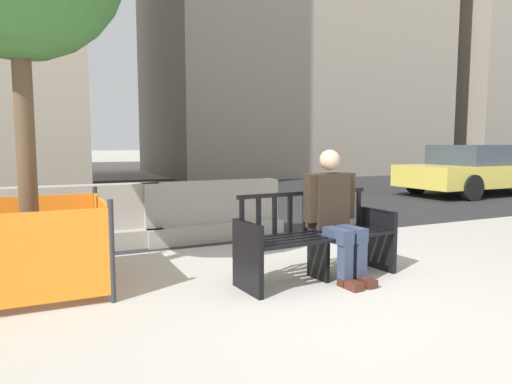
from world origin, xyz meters
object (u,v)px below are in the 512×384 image
(street_bench, at_px, (317,240))
(jersey_barrier_left, at_px, (82,223))
(jersey_barrier_centre, at_px, (212,215))
(car_taxi_near, at_px, (480,170))
(construction_fence, at_px, (31,244))
(seated_person, at_px, (334,211))

(street_bench, xyz_separation_m, jersey_barrier_left, (-2.06, 2.41, -0.06))
(jersey_barrier_centre, distance_m, car_taxi_near, 8.86)
(jersey_barrier_centre, height_order, construction_fence, construction_fence)
(street_bench, xyz_separation_m, car_taxi_near, (8.23, 4.77, 0.27))
(car_taxi_near, bearing_deg, jersey_barrier_centre, -164.15)
(jersey_barrier_centre, bearing_deg, car_taxi_near, 15.85)
(jersey_barrier_left, bearing_deg, car_taxi_near, 12.89)
(jersey_barrier_centre, relative_size, jersey_barrier_left, 1.00)
(seated_person, bearing_deg, jersey_barrier_left, 132.32)
(jersey_barrier_centre, bearing_deg, jersey_barrier_left, 177.96)
(jersey_barrier_centre, distance_m, jersey_barrier_left, 1.77)
(seated_person, bearing_deg, car_taxi_near, 30.83)
(car_taxi_near, bearing_deg, street_bench, -149.92)
(street_bench, height_order, car_taxi_near, car_taxi_near)
(street_bench, height_order, jersey_barrier_left, street_bench)
(jersey_barrier_centre, xyz_separation_m, construction_fence, (-2.33, -1.57, 0.11))
(jersey_barrier_centre, relative_size, construction_fence, 1.51)
(street_bench, relative_size, car_taxi_near, 0.37)
(street_bench, distance_m, car_taxi_near, 9.51)
(seated_person, relative_size, construction_fence, 0.99)
(jersey_barrier_left, xyz_separation_m, car_taxi_near, (10.29, 2.36, 0.33))
(jersey_barrier_centre, height_order, car_taxi_near, car_taxi_near)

